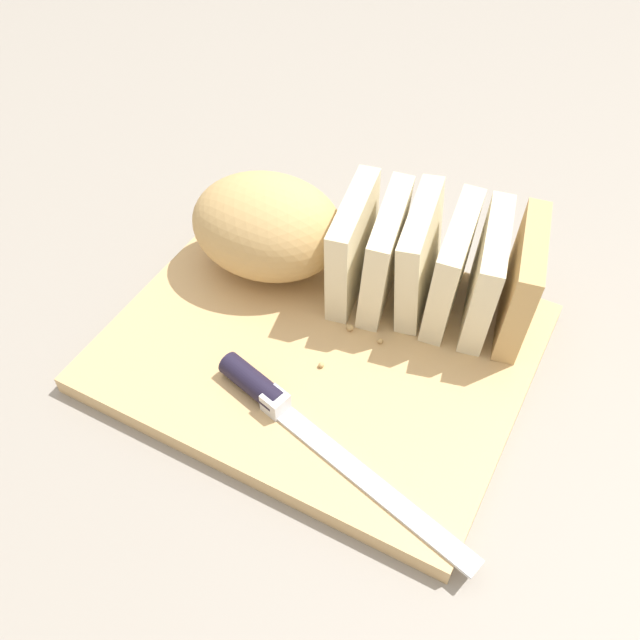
% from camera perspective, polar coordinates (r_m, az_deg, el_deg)
% --- Properties ---
extents(ground_plane, '(3.00, 3.00, 0.00)m').
position_cam_1_polar(ground_plane, '(0.70, 0.00, -2.70)').
color(ground_plane, gray).
extents(cutting_board, '(0.40, 0.32, 0.02)m').
position_cam_1_polar(cutting_board, '(0.69, 0.00, -2.20)').
color(cutting_board, tan).
rests_on(cutting_board, ground_plane).
extents(bread_loaf, '(0.36, 0.17, 0.11)m').
position_cam_1_polar(bread_loaf, '(0.70, 1.72, 6.26)').
color(bread_loaf, tan).
rests_on(bread_loaf, cutting_board).
extents(bread_knife, '(0.27, 0.10, 0.02)m').
position_cam_1_polar(bread_knife, '(0.63, -3.19, -6.89)').
color(bread_knife, silver).
rests_on(bread_knife, cutting_board).
extents(crumb_near_knife, '(0.01, 0.01, 0.01)m').
position_cam_1_polar(crumb_near_knife, '(0.68, 4.84, -1.68)').
color(crumb_near_knife, tan).
rests_on(crumb_near_knife, cutting_board).
extents(crumb_near_loaf, '(0.01, 0.01, 0.01)m').
position_cam_1_polar(crumb_near_loaf, '(0.66, 0.10, -3.64)').
color(crumb_near_loaf, tan).
rests_on(crumb_near_loaf, cutting_board).
extents(crumb_stray_left, '(0.01, 0.01, 0.01)m').
position_cam_1_polar(crumb_stray_left, '(0.69, 2.42, -0.63)').
color(crumb_stray_left, tan).
rests_on(crumb_stray_left, cutting_board).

